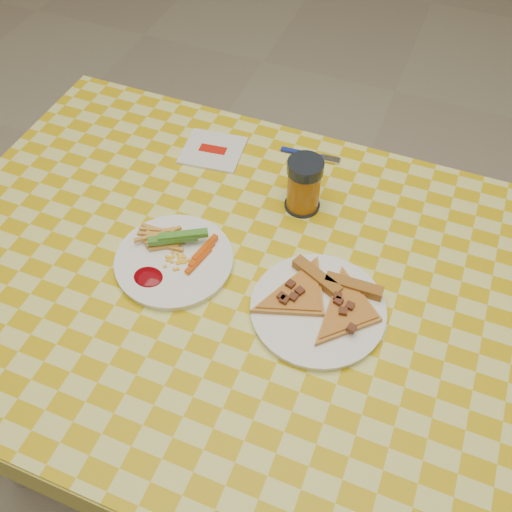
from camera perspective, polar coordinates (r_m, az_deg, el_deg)
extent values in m
plane|color=#BFB599|center=(1.71, -0.29, -17.56)|extent=(8.00, 8.00, 0.00)
cylinder|color=silver|center=(1.73, -12.85, 3.58)|extent=(0.06, 0.06, 0.71)
cylinder|color=silver|center=(1.57, 23.43, -7.52)|extent=(0.06, 0.06, 0.71)
cube|color=brown|center=(1.07, -0.44, -3.27)|extent=(1.20, 0.80, 0.04)
cylinder|color=white|center=(1.08, -8.17, -0.53)|extent=(0.27, 0.27, 0.01)
cylinder|color=white|center=(1.01, 6.20, -5.39)|extent=(0.29, 0.29, 0.01)
cube|color=#19550D|center=(1.07, -7.82, 1.89)|extent=(0.10, 0.07, 0.02)
cube|color=#D54B09|center=(1.06, -5.45, 0.16)|extent=(0.06, 0.08, 0.01)
ellipsoid|color=#6F0208|center=(1.05, -10.72, -2.10)|extent=(0.06, 0.05, 0.01)
cube|color=#A36024|center=(1.03, 6.10, -2.13)|extent=(0.10, 0.06, 0.02)
cube|color=#A36024|center=(1.02, 9.74, -3.05)|extent=(0.10, 0.02, 0.02)
cylinder|color=black|center=(1.17, 4.63, 5.13)|extent=(0.07, 0.07, 0.01)
cylinder|color=#985310|center=(1.14, 4.77, 6.68)|extent=(0.07, 0.07, 0.09)
cylinder|color=black|center=(1.10, 4.97, 8.85)|extent=(0.07, 0.07, 0.02)
cube|color=white|center=(1.29, -4.33, 10.49)|extent=(0.14, 0.13, 0.01)
cube|color=red|center=(1.29, -4.34, 10.61)|extent=(0.06, 0.03, 0.00)
cube|color=navy|center=(1.28, 4.57, 10.23)|extent=(0.09, 0.02, 0.01)
cube|color=silver|center=(1.27, 7.45, 9.58)|extent=(0.04, 0.02, 0.00)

